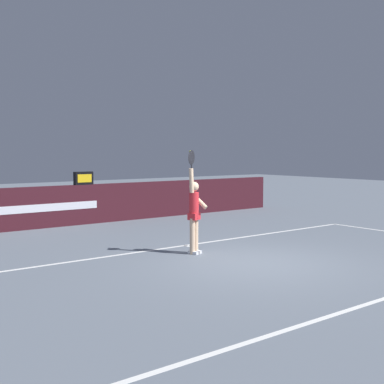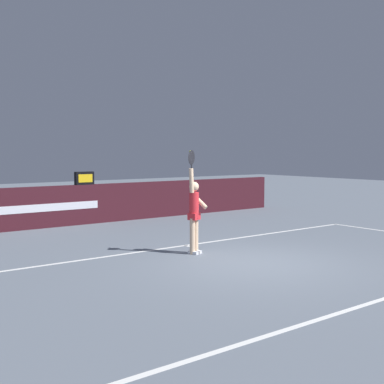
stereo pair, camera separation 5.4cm
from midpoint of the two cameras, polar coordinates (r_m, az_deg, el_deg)
ground_plane at (r=10.82m, az=7.09°, el=-8.13°), size 60.00×60.00×0.00m
court_lines at (r=10.62m, az=8.20°, el=-8.38°), size 12.42×5.75×0.00m
back_wall at (r=16.87m, az=-11.10°, el=-1.32°), size 15.64×0.20×1.31m
speed_display at (r=16.61m, az=-12.50°, el=1.56°), size 0.63×0.20×0.43m
tennis_player at (r=11.53m, az=0.11°, el=-2.20°), size 0.51×0.46×2.44m
tennis_ball at (r=11.45m, az=-0.30°, el=4.66°), size 0.07×0.07×0.07m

